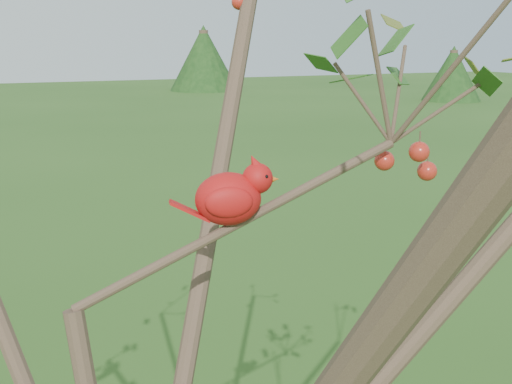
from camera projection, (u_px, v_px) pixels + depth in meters
crabapple_tree at (132, 225)px, 0.96m from camera, size 2.35×2.05×2.95m
cardinal at (232, 196)px, 1.13m from camera, size 0.20×0.12×0.14m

